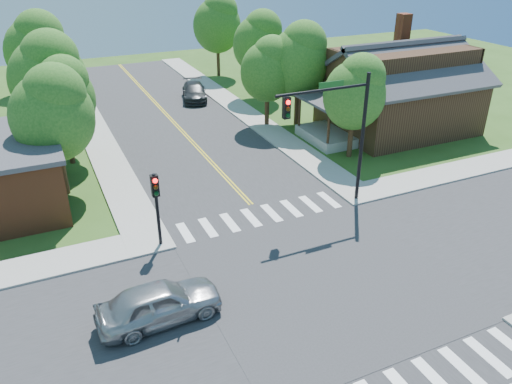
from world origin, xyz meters
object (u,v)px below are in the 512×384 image
signal_pole_nw (156,197)px  car_dgrey (194,92)px  house_ne (399,86)px  signal_mast_ne (337,122)px  car_silver (159,303)px

signal_pole_nw → car_dgrey: 24.19m
house_ne → car_dgrey: 18.12m
signal_mast_ne → signal_pole_nw: 9.76m
signal_mast_ne → house_ne: signal_mast_ne is taller
signal_mast_ne → car_dgrey: signal_mast_ne is taller
car_dgrey → house_ne: bearing=-34.7°
signal_mast_ne → house_ne: bearing=37.7°
house_ne → car_dgrey: (-11.61, 13.67, -2.60)m
car_silver → house_ne: bearing=-61.1°
signal_pole_nw → car_silver: (-1.36, -5.07, -1.85)m
signal_mast_ne → car_silver: bearing=-154.9°
house_ne → car_dgrey: size_ratio=2.42×
car_dgrey → car_silver: bearing=-95.9°
house_ne → car_silver: house_ne is taller
signal_mast_ne → house_ne: size_ratio=0.55×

